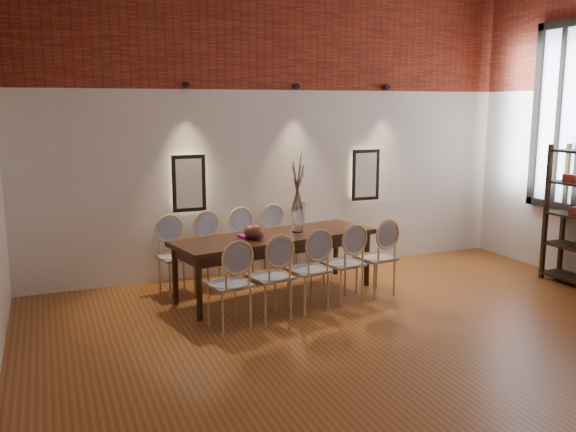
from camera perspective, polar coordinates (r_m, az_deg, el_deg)
name	(u,v)px	position (r m, az deg, el deg)	size (l,w,h in m)	color
floor	(421,366)	(5.77, 12.30, -13.53)	(7.00, 7.00, 0.02)	brown
wall_back	(279,127)	(8.45, -0.88, 8.30)	(7.00, 0.10, 4.00)	silver
brick_band_back	(280,32)	(8.43, -0.72, 16.81)	(7.00, 0.02, 1.50)	maroon
niche_left	(188,183)	(8.03, -9.31, 3.05)	(0.36, 0.06, 0.66)	#FFEAC6
niche_right	(365,175)	(8.96, 7.17, 3.85)	(0.36, 0.06, 0.66)	#FFEAC6
spot_fixture_left	(186,85)	(7.94, -9.52, 12.00)	(0.08, 0.08, 0.10)	black
spot_fixture_mid	(296,86)	(8.40, 0.74, 12.04)	(0.08, 0.08, 0.10)	black
spot_fixture_right	(386,87)	(9.03, 9.15, 11.80)	(0.08, 0.08, 0.10)	black
window_glass	(560,116)	(9.06, 24.10, 8.50)	(0.02, 0.78, 2.38)	silver
window_frame	(559,116)	(9.05, 24.02, 8.51)	(0.08, 0.90, 2.50)	black
window_mullion	(559,116)	(9.05, 24.02, 8.51)	(0.06, 0.06, 2.40)	black
dining_table	(276,265)	(7.48, -1.14, -4.58)	(2.52, 0.81, 0.75)	#331A0D
chair_near_a	(229,284)	(6.39, -5.55, -6.34)	(0.44, 0.44, 0.94)	tan
chair_near_b	(270,277)	(6.63, -1.68, -5.68)	(0.44, 0.44, 0.94)	tan
chair_near_c	(308,270)	(6.90, 1.90, -5.04)	(0.44, 0.44, 0.94)	tan
chair_near_d	(343,263)	(7.20, 5.20, -4.44)	(0.44, 0.44, 0.94)	tan
chair_near_e	(376,258)	(7.51, 8.22, -3.87)	(0.44, 0.44, 0.94)	tan
chair_far_a	(176,257)	(7.59, -10.41, -3.78)	(0.44, 0.44, 0.94)	tan
chair_far_b	(213,252)	(7.80, -6.99, -3.32)	(0.44, 0.44, 0.94)	tan
chair_far_c	(248,246)	(8.02, -3.76, -2.87)	(0.44, 0.44, 0.94)	tan
chair_far_d	(280,242)	(8.28, -0.72, -2.43)	(0.44, 0.44, 0.94)	tan
chair_far_e	(311,237)	(8.55, 2.12, -2.02)	(0.44, 0.44, 0.94)	tan
vase	(297,220)	(7.53, 0.88, -0.38)	(0.14, 0.14, 0.30)	silver
dried_branches	(297,184)	(7.46, 0.89, 3.02)	(0.50, 0.50, 0.70)	brown
bowl	(254,231)	(7.16, -3.22, -1.45)	(0.24, 0.24, 0.18)	#57291E
book	(250,236)	(7.27, -3.54, -1.87)	(0.26, 0.18, 0.03)	#9A1077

